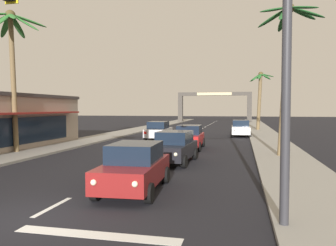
# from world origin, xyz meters

# --- Properties ---
(ground_plane) EXTENTS (220.00, 220.00, 0.00)m
(ground_plane) POSITION_xyz_m (0.00, 0.00, 0.00)
(ground_plane) COLOR black
(sidewalk_right) EXTENTS (3.20, 110.00, 0.14)m
(sidewalk_right) POSITION_xyz_m (7.80, 20.00, 0.07)
(sidewalk_right) COLOR gray
(sidewalk_right) RESTS_ON ground
(sidewalk_left) EXTENTS (3.20, 110.00, 0.14)m
(sidewalk_left) POSITION_xyz_m (-7.80, 20.00, 0.07)
(sidewalk_left) COLOR gray
(sidewalk_left) RESTS_ON ground
(lane_markings) EXTENTS (4.28, 86.29, 0.01)m
(lane_markings) POSITION_xyz_m (0.42, 19.37, 0.00)
(lane_markings) COLOR silver
(lane_markings) RESTS_ON ground
(traffic_signal_mast) EXTENTS (11.55, 0.41, 7.65)m
(traffic_signal_mast) POSITION_xyz_m (2.94, 0.66, 5.56)
(traffic_signal_mast) COLOR #2D2D33
(traffic_signal_mast) RESTS_ON ground
(sedan_lead_at_stop_bar) EXTENTS (2.10, 4.51, 1.68)m
(sedan_lead_at_stop_bar) POSITION_xyz_m (1.76, 3.52, 0.85)
(sedan_lead_at_stop_bar) COLOR maroon
(sedan_lead_at_stop_bar) RESTS_ON ground
(sedan_third_in_queue) EXTENTS (2.11, 4.51, 1.68)m
(sedan_third_in_queue) POSITION_xyz_m (1.94, 9.75, 0.85)
(sedan_third_in_queue) COLOR black
(sedan_third_in_queue) RESTS_ON ground
(sedan_fifth_in_queue) EXTENTS (2.02, 4.48, 1.68)m
(sedan_fifth_in_queue) POSITION_xyz_m (1.77, 15.98, 0.85)
(sedan_fifth_in_queue) COLOR red
(sedan_fifth_in_queue) RESTS_ON ground
(sedan_oncoming_far) EXTENTS (1.97, 4.46, 1.68)m
(sedan_oncoming_far) POSITION_xyz_m (-2.03, 22.05, 0.85)
(sedan_oncoming_far) COLOR silver
(sedan_oncoming_far) RESTS_ON ground
(sedan_parked_nearest_kerb) EXTENTS (2.04, 4.49, 1.68)m
(sedan_parked_nearest_kerb) POSITION_xyz_m (5.33, 27.24, 0.85)
(sedan_parked_nearest_kerb) COLOR silver
(sedan_parked_nearest_kerb) RESTS_ON ground
(palm_left_second) EXTENTS (4.05, 4.01, 9.07)m
(palm_left_second) POSITION_xyz_m (-8.75, 10.91, 6.77)
(palm_left_second) COLOR brown
(palm_left_second) RESTS_ON ground
(palm_right_second) EXTENTS (3.92, 3.86, 8.93)m
(palm_right_second) POSITION_xyz_m (7.96, 12.79, 6.66)
(palm_right_second) COLOR brown
(palm_right_second) RESTS_ON ground
(palm_right_farthest) EXTENTS (3.12, 3.20, 7.53)m
(palm_right_farthest) POSITION_xyz_m (7.66, 36.54, 5.03)
(palm_right_farthest) COLOR brown
(palm_right_farthest) RESTS_ON ground
(town_gateway_arch) EXTENTS (14.72, 0.90, 6.10)m
(town_gateway_arch) POSITION_xyz_m (0.00, 60.10, 4.00)
(town_gateway_arch) COLOR #423D38
(town_gateway_arch) RESTS_ON ground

